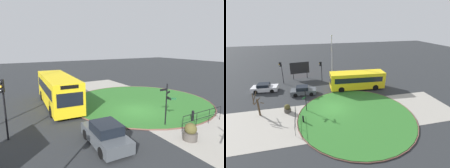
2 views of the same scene
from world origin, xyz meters
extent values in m
plane|color=#282B2D|center=(0.00, 0.00, 0.00)|extent=(120.00, 120.00, 0.00)
cube|color=#9E998E|center=(0.00, -2.12, 0.01)|extent=(32.00, 7.75, 0.02)
cylinder|color=#2D6B28|center=(2.58, -2.27, 0.05)|extent=(14.47, 14.47, 0.10)
torus|color=brown|center=(2.58, -2.27, 0.06)|extent=(14.78, 14.78, 0.11)
cylinder|color=black|center=(-3.52, 0.14, 1.56)|extent=(0.09, 0.09, 3.12)
sphere|color=black|center=(-3.52, 0.14, 3.17)|extent=(0.10, 0.10, 0.10)
cube|color=black|center=(-3.50, 0.47, 2.80)|extent=(0.07, 0.59, 0.15)
cube|color=black|center=(-3.39, -0.17, 2.51)|extent=(0.26, 0.53, 0.15)
cube|color=black|center=(-3.86, 0.27, 2.24)|extent=(0.62, 0.27, 0.15)
cube|color=#195128|center=(-3.75, -0.15, 2.12)|extent=(0.43, 0.52, 0.15)
cylinder|color=black|center=(-4.02, -2.32, 0.40)|extent=(0.20, 0.20, 0.80)
sphere|color=black|center=(-4.02, -2.32, 0.83)|extent=(0.19, 0.19, 0.19)
cube|color=black|center=(-4.91, -2.32, 1.13)|extent=(0.06, 4.48, 0.03)
cube|color=black|center=(-4.91, -2.32, 0.62)|extent=(0.06, 4.48, 0.03)
cylinder|color=black|center=(-4.92, -0.08, 0.57)|extent=(0.04, 0.04, 1.13)
cylinder|color=black|center=(-4.91, -1.57, 0.57)|extent=(0.04, 0.04, 1.13)
cylinder|color=black|center=(-4.90, -3.06, 0.57)|extent=(0.04, 0.04, 1.13)
cylinder|color=black|center=(-4.89, -4.56, 0.57)|extent=(0.04, 0.04, 1.13)
cube|color=yellow|center=(5.45, 5.62, 1.64)|extent=(9.44, 3.15, 2.74)
cube|color=black|center=(5.36, 4.35, 2.03)|extent=(8.16, 0.57, 0.88)
cube|color=black|center=(5.53, 6.90, 2.03)|extent=(8.16, 0.57, 0.88)
cube|color=black|center=(0.80, 5.94, 1.78)|extent=(0.16, 2.08, 1.10)
cube|color=black|center=(0.80, 5.94, 2.79)|extent=(0.11, 1.39, 0.28)
cylinder|color=black|center=(2.40, 4.66, 0.50)|extent=(1.02, 0.37, 1.00)
cylinder|color=black|center=(2.56, 6.99, 0.50)|extent=(1.02, 0.37, 1.00)
cylinder|color=black|center=(8.33, 4.26, 0.50)|extent=(1.02, 0.37, 1.00)
cylinder|color=black|center=(8.49, 6.59, 0.50)|extent=(1.02, 0.37, 1.00)
cube|color=silver|center=(-10.06, 8.07, 0.53)|extent=(4.27, 2.15, 0.71)
cube|color=black|center=(-10.22, 8.08, 1.13)|extent=(1.97, 1.74, 0.48)
cube|color=#EAEACC|center=(-7.94, 8.44, 0.57)|extent=(0.04, 0.20, 0.12)
cube|color=#EAEACC|center=(-8.03, 7.35, 0.57)|extent=(0.04, 0.20, 0.12)
cylinder|color=black|center=(-8.71, 8.79, 0.32)|extent=(0.66, 0.27, 0.64)
cylinder|color=black|center=(-8.85, 7.14, 0.32)|extent=(0.66, 0.27, 0.64)
cylinder|color=black|center=(-11.27, 9.00, 0.32)|extent=(0.66, 0.27, 0.64)
cylinder|color=black|center=(-11.41, 7.35, 0.32)|extent=(0.66, 0.27, 0.64)
cube|color=#474C51|center=(-3.75, 5.35, 0.52)|extent=(4.08, 1.96, 0.69)
cube|color=black|center=(-3.91, 5.36, 1.16)|extent=(1.91, 1.63, 0.58)
cube|color=#EAEACC|center=(-1.72, 5.75, 0.56)|extent=(0.03, 0.20, 0.12)
cube|color=#EAEACC|center=(-1.79, 4.71, 0.56)|extent=(0.03, 0.20, 0.12)
cylinder|color=black|center=(-2.47, 6.06, 0.32)|extent=(0.65, 0.26, 0.64)
cylinder|color=black|center=(-2.57, 4.49, 0.32)|extent=(0.65, 0.26, 0.64)
cylinder|color=black|center=(-4.94, 6.21, 0.32)|extent=(0.65, 0.26, 0.64)
cylinder|color=black|center=(-5.03, 4.64, 0.32)|extent=(0.65, 0.26, 0.64)
cylinder|color=black|center=(-0.06, 10.39, 1.96)|extent=(0.11, 0.11, 3.92)
cube|color=black|center=(-0.26, 10.44, 3.53)|extent=(0.32, 0.32, 0.78)
sphere|color=black|center=(-0.41, 10.48, 3.78)|extent=(0.16, 0.16, 0.16)
sphere|color=#F2A519|center=(-0.41, 10.48, 3.53)|extent=(0.16, 0.16, 0.16)
sphere|color=black|center=(-0.41, 10.48, 3.29)|extent=(0.16, 0.16, 0.16)
cylinder|color=black|center=(-7.31, 10.92, 2.09)|extent=(0.11, 0.11, 4.17)
cube|color=black|center=(-7.51, 10.89, 3.78)|extent=(0.30, 0.30, 0.78)
sphere|color=black|center=(-7.66, 10.86, 4.03)|extent=(0.16, 0.16, 0.16)
sphere|color=#F2A519|center=(-7.66, 10.86, 3.78)|extent=(0.16, 0.16, 0.16)
sphere|color=black|center=(-7.66, 10.86, 3.54)|extent=(0.16, 0.16, 0.16)
cylinder|color=#B7B7BC|center=(2.21, 11.76, 4.19)|extent=(0.16, 0.16, 8.38)
cylinder|color=silver|center=(2.21, 11.76, 8.50)|extent=(0.32, 0.32, 0.22)
cylinder|color=black|center=(-5.52, 12.76, 1.15)|extent=(0.12, 0.12, 2.31)
cylinder|color=black|center=(-2.79, 13.05, 1.15)|extent=(0.12, 0.12, 2.31)
cube|color=red|center=(-4.15, 12.91, 2.31)|extent=(3.65, 0.50, 2.21)
cube|color=black|center=(-4.14, 12.84, 2.31)|extent=(3.74, 0.42, 2.31)
cylinder|color=#47423D|center=(-5.97, 0.45, 0.27)|extent=(0.88, 0.88, 0.53)
sphere|color=#4C4723|center=(-5.97, 0.45, 0.77)|extent=(0.75, 0.75, 0.75)
cylinder|color=#423323|center=(-9.36, 0.45, 1.15)|extent=(0.22, 0.22, 2.30)
cylinder|color=#423323|center=(-9.66, 0.68, 2.45)|extent=(0.59, 0.73, 1.45)
cylinder|color=#423323|center=(-9.53, 0.83, 1.85)|extent=(0.85, 0.45, 0.81)
cylinder|color=#423323|center=(-8.84, 0.45, 1.73)|extent=(0.11, 1.10, 0.77)
cylinder|color=#423323|center=(-9.75, 0.36, 2.38)|extent=(0.31, 0.87, 1.22)
camera|label=1|loc=(-13.39, 10.54, 5.92)|focal=31.44mm
camera|label=2|loc=(-3.54, -18.47, 11.47)|focal=25.34mm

